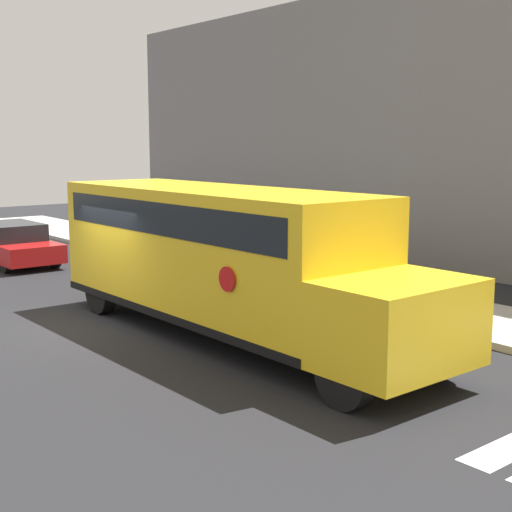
# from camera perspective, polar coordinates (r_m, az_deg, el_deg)

# --- Properties ---
(ground_plane) EXTENTS (60.00, 60.00, 0.00)m
(ground_plane) POSITION_cam_1_polar(r_m,az_deg,el_deg) (16.01, -12.78, -5.34)
(ground_plane) COLOR black
(sidewalk_strip) EXTENTS (44.00, 3.00, 0.15)m
(sidewalk_strip) POSITION_cam_1_polar(r_m,az_deg,el_deg) (19.66, 4.42, -2.25)
(sidewalk_strip) COLOR #B2ADA3
(sidewalk_strip) RESTS_ON ground
(building_backdrop) EXTENTS (32.00, 4.00, 8.92)m
(building_backdrop) POSITION_cam_1_polar(r_m,az_deg,el_deg) (24.24, 15.93, 9.98)
(building_backdrop) COLOR slate
(building_backdrop) RESTS_ON ground
(school_bus) EXTENTS (9.92, 2.57, 3.00)m
(school_bus) POSITION_cam_1_polar(r_m,az_deg,el_deg) (14.43, -2.67, 0.31)
(school_bus) COLOR yellow
(school_bus) RESTS_ON ground
(parked_car) EXTENTS (4.26, 1.80, 1.33)m
(parked_car) POSITION_cam_1_polar(r_m,az_deg,el_deg) (24.50, -18.90, 0.94)
(parked_car) COLOR red
(parked_car) RESTS_ON ground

